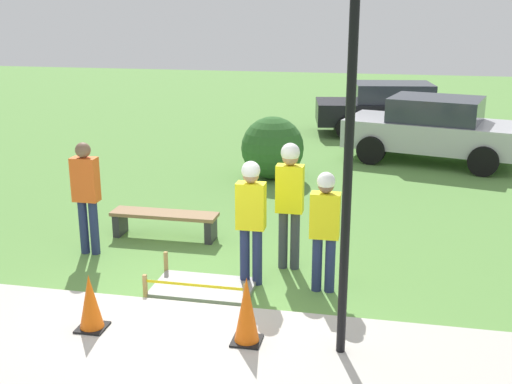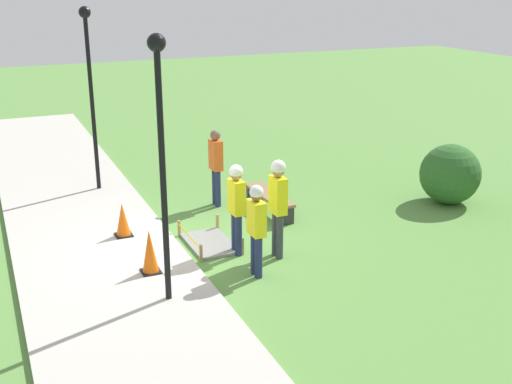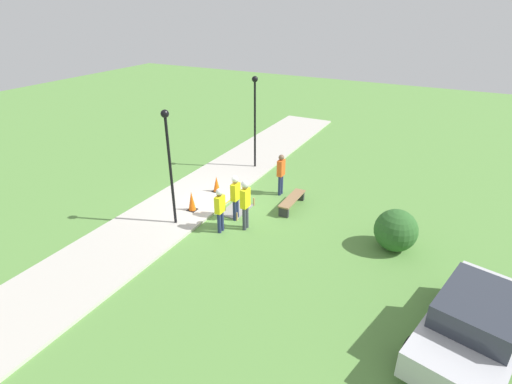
{
  "view_description": "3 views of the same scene",
  "coord_description": "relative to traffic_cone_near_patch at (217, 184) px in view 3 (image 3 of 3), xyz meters",
  "views": [
    {
      "loc": [
        2.28,
        -7.31,
        3.86
      ],
      "look_at": [
        0.35,
        2.03,
        1.04
      ],
      "focal_mm": 45.0,
      "sensor_mm": 36.0,
      "label": 1
    },
    {
      "loc": [
        11.13,
        -3.31,
        5.12
      ],
      "look_at": [
        0.32,
        1.43,
        1.14
      ],
      "focal_mm": 45.0,
      "sensor_mm": 36.0,
      "label": 2
    },
    {
      "loc": [
        11.95,
        7.79,
        7.61
      ],
      "look_at": [
        -0.27,
        1.41,
        0.93
      ],
      "focal_mm": 28.0,
      "sensor_mm": 36.0,
      "label": 3
    }
  ],
  "objects": [
    {
      "name": "ground_plane",
      "position": [
        1.06,
        0.92,
        -0.44
      ],
      "size": [
        60.0,
        60.0,
        0.0
      ],
      "primitive_type": "plane",
      "color": "#5B8E42"
    },
    {
      "name": "sidewalk",
      "position": [
        1.06,
        -0.63,
        -0.39
      ],
      "size": [
        28.0,
        3.1,
        0.1
      ],
      "color": "#BCB7AD",
      "rests_on": "ground_plane"
    },
    {
      "name": "wet_concrete_patch",
      "position": [
        0.94,
        1.52,
        -0.41
      ],
      "size": [
        1.44,
        0.89,
        0.34
      ],
      "color": "gray",
      "rests_on": "ground_plane"
    },
    {
      "name": "traffic_cone_near_patch",
      "position": [
        0.0,
        0.0,
        0.0
      ],
      "size": [
        0.34,
        0.34,
        0.7
      ],
      "color": "black",
      "rests_on": "sidewalk"
    },
    {
      "name": "traffic_cone_far_patch",
      "position": [
        1.89,
        0.07,
        0.05
      ],
      "size": [
        0.34,
        0.34,
        0.81
      ],
      "color": "black",
      "rests_on": "sidewalk"
    },
    {
      "name": "park_bench",
      "position": [
        -0.28,
        3.4,
        -0.12
      ],
      "size": [
        1.83,
        0.44,
        0.45
      ],
      "color": "#2D2D33",
      "rests_on": "ground_plane"
    },
    {
      "name": "worker_supervisor",
      "position": [
        2.59,
        1.83,
        0.57
      ],
      "size": [
        0.4,
        0.25,
        1.71
      ],
      "color": "navy",
      "rests_on": "ground_plane"
    },
    {
      "name": "worker_assistant",
      "position": [
        1.55,
        1.86,
        0.63
      ],
      "size": [
        0.4,
        0.26,
        1.8
      ],
      "color": "navy",
      "rests_on": "ground_plane"
    },
    {
      "name": "worker_trainee",
      "position": [
        1.99,
        2.52,
        0.73
      ],
      "size": [
        0.4,
        0.28,
        1.93
      ],
      "color": "#383D47",
      "rests_on": "ground_plane"
    },
    {
      "name": "bystander_in_orange_shirt",
      "position": [
        -1.21,
        2.47,
        0.59
      ],
      "size": [
        0.4,
        0.24,
        1.81
      ],
      "color": "navy",
      "rests_on": "ground_plane"
    },
    {
      "name": "lamppost_near",
      "position": [
        2.97,
        0.08,
        2.41
      ],
      "size": [
        0.28,
        0.28,
        4.25
      ],
      "color": "black",
      "rests_on": "sidewalk"
    },
    {
      "name": "lamppost_far",
      "position": [
        -3.32,
        0.12,
        2.48
      ],
      "size": [
        0.28,
        0.28,
        4.38
      ],
      "color": "black",
      "rests_on": "sidewalk"
    },
    {
      "name": "parked_car_silver",
      "position": [
        4.5,
        9.99,
        0.39
      ],
      "size": [
        4.62,
        2.86,
        1.62
      ],
      "rotation": [
        0.0,
        0.0,
        -0.25
      ],
      "color": "#BCBCC1",
      "rests_on": "ground_plane"
    },
    {
      "name": "shrub_rounded_near",
      "position": [
        0.83,
        7.57,
        0.27
      ],
      "size": [
        1.42,
        1.42,
        1.42
      ],
      "color": "#2D6028",
      "rests_on": "ground_plane"
    }
  ]
}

